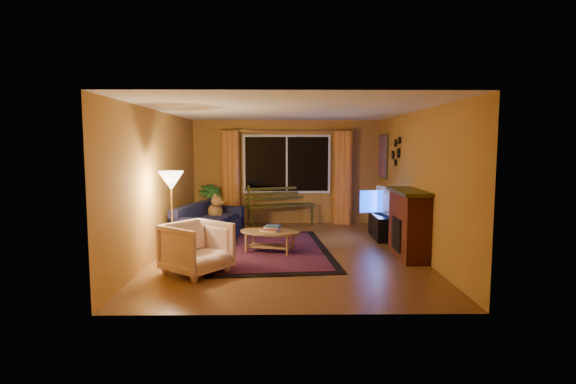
{
  "coord_description": "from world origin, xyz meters",
  "views": [
    {
      "loc": [
        -0.1,
        -7.9,
        1.91
      ],
      "look_at": [
        0.0,
        0.3,
        1.05
      ],
      "focal_mm": 28.0,
      "sensor_mm": 36.0,
      "label": 1
    }
  ],
  "objects_px": {
    "bench": "(281,216)",
    "tv_console": "(382,226)",
    "armchair": "(197,245)",
    "coffee_table": "(270,242)",
    "sofa": "(210,223)",
    "floor_lamp": "(172,218)"
  },
  "relations": [
    {
      "from": "bench",
      "to": "floor_lamp",
      "type": "xyz_separation_m",
      "value": [
        -1.72,
        -3.4,
        0.5
      ]
    },
    {
      "from": "floor_lamp",
      "to": "bench",
      "type": "bearing_deg",
      "value": 63.21
    },
    {
      "from": "bench",
      "to": "sofa",
      "type": "height_order",
      "value": "sofa"
    },
    {
      "from": "coffee_table",
      "to": "tv_console",
      "type": "relative_size",
      "value": 0.94
    },
    {
      "from": "armchair",
      "to": "floor_lamp",
      "type": "relative_size",
      "value": 0.57
    },
    {
      "from": "floor_lamp",
      "to": "armchair",
      "type": "bearing_deg",
      "value": -48.2
    },
    {
      "from": "tv_console",
      "to": "bench",
      "type": "bearing_deg",
      "value": 147.58
    },
    {
      "from": "armchair",
      "to": "coffee_table",
      "type": "distance_m",
      "value": 1.67
    },
    {
      "from": "sofa",
      "to": "floor_lamp",
      "type": "bearing_deg",
      "value": -87.01
    },
    {
      "from": "floor_lamp",
      "to": "tv_console",
      "type": "bearing_deg",
      "value": 27.51
    },
    {
      "from": "armchair",
      "to": "tv_console",
      "type": "height_order",
      "value": "armchair"
    },
    {
      "from": "sofa",
      "to": "floor_lamp",
      "type": "relative_size",
      "value": 1.24
    },
    {
      "from": "bench",
      "to": "floor_lamp",
      "type": "height_order",
      "value": "floor_lamp"
    },
    {
      "from": "bench",
      "to": "coffee_table",
      "type": "xyz_separation_m",
      "value": [
        -0.18,
        -2.68,
        -0.05
      ]
    },
    {
      "from": "floor_lamp",
      "to": "tv_console",
      "type": "height_order",
      "value": "floor_lamp"
    },
    {
      "from": "bench",
      "to": "tv_console",
      "type": "bearing_deg",
      "value": -53.38
    },
    {
      "from": "bench",
      "to": "armchair",
      "type": "height_order",
      "value": "armchair"
    },
    {
      "from": "sofa",
      "to": "coffee_table",
      "type": "relative_size",
      "value": 1.71
    },
    {
      "from": "sofa",
      "to": "tv_console",
      "type": "height_order",
      "value": "sofa"
    },
    {
      "from": "sofa",
      "to": "armchair",
      "type": "xyz_separation_m",
      "value": [
        0.16,
        -2.19,
        0.05
      ]
    },
    {
      "from": "sofa",
      "to": "armchair",
      "type": "relative_size",
      "value": 2.19
    },
    {
      "from": "floor_lamp",
      "to": "coffee_table",
      "type": "xyz_separation_m",
      "value": [
        1.54,
        0.73,
        -0.55
      ]
    }
  ]
}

